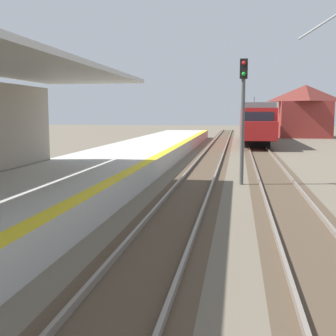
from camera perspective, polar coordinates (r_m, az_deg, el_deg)
The scene contains 6 objects.
station_platform at distance 15.18m, azimuth -14.86°, elevation -2.73°, with size 5.00×80.00×0.91m.
track_pair_nearest_platform at distance 17.98m, azimuth 3.47°, elevation -2.27°, with size 2.34×120.00×0.16m.
track_pair_middle at distance 17.98m, azimuth 14.33°, elevation -2.49°, with size 2.34×120.00×0.16m.
approaching_train at distance 44.64m, azimuth 11.31°, elevation 6.00°, with size 2.93×19.60×4.76m.
rail_signal_post at distance 18.49m, azimuth 9.75°, elevation 7.68°, with size 0.32×0.34×5.20m.
distant_trackside_house at distance 56.35m, azimuth 17.44°, elevation 7.21°, with size 6.60×5.28×6.40m.
Camera 1 is at (3.62, 2.35, 3.00)m, focal length 46.68 mm.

